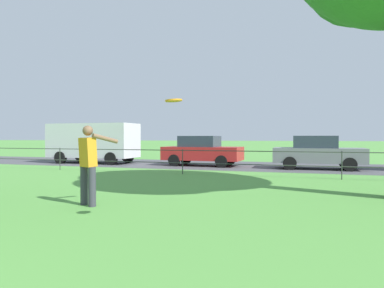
{
  "coord_description": "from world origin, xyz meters",
  "views": [
    {
      "loc": [
        4.72,
        0.48,
        1.47
      ],
      "look_at": [
        1.5,
        10.33,
        1.27
      ],
      "focal_mm": 33.01,
      "sensor_mm": 36.0,
      "label": 1
    }
  ],
  "objects": [
    {
      "name": "street_strip",
      "position": [
        0.0,
        18.63,
        0.0
      ],
      "size": [
        80.0,
        6.15,
        0.01
      ],
      "primitive_type": "cube",
      "color": "#4C4C51",
      "rests_on": "ground"
    },
    {
      "name": "park_fence",
      "position": [
        -0.0,
        13.69,
        0.68
      ],
      "size": [
        35.23,
        0.04,
        1.0
      ],
      "color": "#333833",
      "rests_on": "ground"
    },
    {
      "name": "person_thrower",
      "position": [
        0.25,
        6.98,
        0.93
      ],
      "size": [
        0.73,
        0.68,
        1.72
      ],
      "color": "#383842",
      "rests_on": "ground"
    },
    {
      "name": "frisbee",
      "position": [
        2.73,
        5.63,
        2.04
      ],
      "size": [
        0.3,
        0.29,
        0.04
      ],
      "color": "orange"
    },
    {
      "name": "panel_van_center",
      "position": [
        -6.85,
        17.8,
        1.27
      ],
      "size": [
        5.01,
        2.12,
        2.24
      ],
      "color": "silver",
      "rests_on": "ground"
    },
    {
      "name": "car_red_far_right",
      "position": [
        -0.46,
        17.93,
        0.78
      ],
      "size": [
        4.06,
        1.94,
        1.54
      ],
      "color": "red",
      "rests_on": "ground"
    },
    {
      "name": "car_grey_left",
      "position": [
        5.17,
        17.74,
        0.78
      ],
      "size": [
        4.03,
        1.86,
        1.54
      ],
      "color": "slate",
      "rests_on": "ground"
    }
  ]
}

